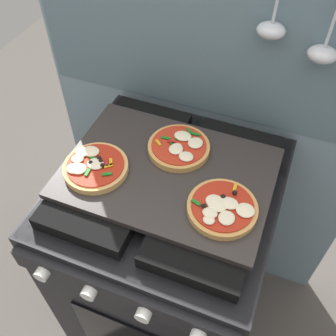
# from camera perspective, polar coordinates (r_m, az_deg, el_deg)

# --- Properties ---
(ground_plane) EXTENTS (4.00, 4.00, 0.00)m
(ground_plane) POSITION_cam_1_polar(r_m,az_deg,el_deg) (1.79, 0.00, -19.91)
(ground_plane) COLOR #4C4742
(kitchen_backsplash) EXTENTS (1.10, 0.09, 1.55)m
(kitchen_backsplash) POSITION_cam_1_polar(r_m,az_deg,el_deg) (1.31, 5.52, 6.21)
(kitchen_backsplash) COLOR #7A939E
(kitchen_backsplash) RESTS_ON ground_plane
(stove) EXTENTS (0.60, 0.64, 0.90)m
(stove) POSITION_cam_1_polar(r_m,az_deg,el_deg) (1.38, -0.03, -13.16)
(stove) COLOR black
(stove) RESTS_ON ground_plane
(baking_tray) EXTENTS (0.54, 0.38, 0.02)m
(baking_tray) POSITION_cam_1_polar(r_m,az_deg,el_deg) (1.01, 0.00, -0.68)
(baking_tray) COLOR #2D2826
(baking_tray) RESTS_ON stove
(pizza_left) EXTENTS (0.17, 0.17, 0.03)m
(pizza_left) POSITION_cam_1_polar(r_m,az_deg,el_deg) (1.01, -10.89, 0.24)
(pizza_left) COLOR tan
(pizza_left) RESTS_ON baking_tray
(pizza_right) EXTENTS (0.17, 0.17, 0.03)m
(pizza_right) POSITION_cam_1_polar(r_m,az_deg,el_deg) (0.92, 8.09, -5.90)
(pizza_right) COLOR tan
(pizza_right) RESTS_ON baking_tray
(pizza_center) EXTENTS (0.17, 0.17, 0.03)m
(pizza_center) POSITION_cam_1_polar(r_m,az_deg,el_deg) (1.04, 1.79, 3.12)
(pizza_center) COLOR tan
(pizza_center) RESTS_ON baking_tray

